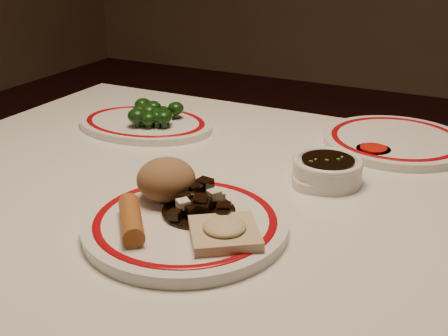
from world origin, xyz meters
TOP-DOWN VIEW (x-y plane):
  - dining_table at (0.00, 0.00)m, footprint 1.20×0.90m
  - main_plate at (0.02, -0.15)m, footprint 0.37×0.37m
  - rice_mound at (-0.04, -0.10)m, footprint 0.09×0.09m
  - spring_roll at (-0.03, -0.21)m, footprint 0.09×0.10m
  - fried_wonton at (0.09, -0.17)m, footprint 0.12×0.12m
  - stirfry_heap at (0.02, -0.12)m, footprint 0.11×0.11m
  - broccoli_plate at (-0.28, 0.20)m, footprint 0.31×0.27m
  - broccoli_pile at (-0.26, 0.19)m, footprint 0.12×0.12m
  - soy_bowl at (0.15, 0.10)m, footprint 0.12×0.12m
  - sweet_sour_dish at (0.19, 0.25)m, footprint 0.06×0.06m
  - mustard_dish at (0.13, 0.07)m, footprint 0.06×0.06m
  - far_plate at (0.22, 0.33)m, footprint 0.31×0.31m

SIDE VIEW (x-z plane):
  - dining_table at x=0.00m, z-range 0.28..1.03m
  - sweet_sour_dish at x=0.19m, z-range 0.75..0.77m
  - mustard_dish at x=0.13m, z-range 0.75..0.77m
  - broccoli_plate at x=-0.28m, z-range 0.75..0.77m
  - far_plate at x=0.22m, z-range 0.75..0.77m
  - main_plate at x=0.02m, z-range 0.75..0.77m
  - soy_bowl at x=0.15m, z-range 0.75..0.79m
  - fried_wonton at x=0.09m, z-range 0.77..0.79m
  - stirfry_heap at x=0.02m, z-range 0.76..0.80m
  - spring_roll at x=-0.03m, z-range 0.77..0.80m
  - broccoli_pile at x=-0.26m, z-range 0.77..0.81m
  - rice_mound at x=-0.04m, z-range 0.77..0.83m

